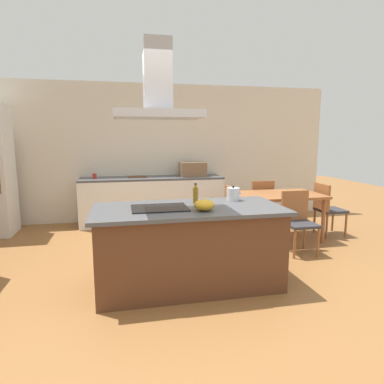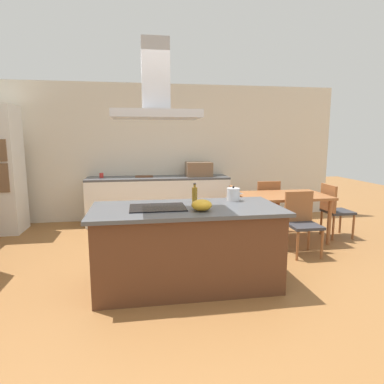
{
  "view_description": "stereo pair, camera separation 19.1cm",
  "coord_description": "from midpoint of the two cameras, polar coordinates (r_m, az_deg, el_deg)",
  "views": [
    {
      "loc": [
        -0.71,
        -3.49,
        1.65
      ],
      "look_at": [
        0.13,
        0.4,
        1.0
      ],
      "focal_mm": 31.02,
      "sensor_mm": 36.0,
      "label": 1
    },
    {
      "loc": [
        -0.52,
        -3.53,
        1.65
      ],
      "look_at": [
        0.13,
        0.4,
        1.0
      ],
      "focal_mm": 31.02,
      "sensor_mm": 36.0,
      "label": 2
    }
  ],
  "objects": [
    {
      "name": "ground",
      "position": [
        5.31,
        -4.9,
        -8.85
      ],
      "size": [
        16.0,
        16.0,
        0.0
      ],
      "primitive_type": "plane",
      "color": "#936033"
    },
    {
      "name": "chair_facing_island",
      "position": [
        5.02,
        16.69,
        -4.26
      ],
      "size": [
        0.42,
        0.42,
        0.89
      ],
      "color": "#333338",
      "rests_on": "ground"
    },
    {
      "name": "tea_kettle",
      "position": [
        4.04,
        5.76,
        -0.35
      ],
      "size": [
        0.21,
        0.16,
        0.18
      ],
      "color": "silver",
      "rests_on": "kitchen_island"
    },
    {
      "name": "wall_back",
      "position": [
        6.79,
        -6.94,
        6.7
      ],
      "size": [
        7.2,
        0.1,
        2.7
      ],
      "primitive_type": "cube",
      "color": "beige",
      "rests_on": "ground"
    },
    {
      "name": "chair_at_right_end",
      "position": [
        6.05,
        21.29,
        -2.24
      ],
      "size": [
        0.42,
        0.42,
        0.89
      ],
      "color": "#333338",
      "rests_on": "ground"
    },
    {
      "name": "chair_at_left_end",
      "position": [
        5.27,
        4.4,
        -3.24
      ],
      "size": [
        0.42,
        0.42,
        0.89
      ],
      "color": "#333338",
      "rests_on": "ground"
    },
    {
      "name": "cutting_board",
      "position": [
        6.49,
        -10.14,
        2.59
      ],
      "size": [
        0.34,
        0.24,
        0.02
      ],
      "primitive_type": "cube",
      "color": "#59331E",
      "rests_on": "back_counter"
    },
    {
      "name": "olive_oil_bottle",
      "position": [
        3.84,
        -0.83,
        -0.5
      ],
      "size": [
        0.06,
        0.06,
        0.23
      ],
      "color": "olive",
      "rests_on": "kitchen_island"
    },
    {
      "name": "kitchen_island",
      "position": [
        3.76,
        -2.07,
        -9.3
      ],
      "size": [
        2.08,
        0.99,
        0.9
      ],
      "color": "#59331E",
      "rests_on": "ground"
    },
    {
      "name": "coffee_mug_red",
      "position": [
        6.51,
        -17.23,
        2.67
      ],
      "size": [
        0.08,
        0.08,
        0.09
      ],
      "primitive_type": "cylinder",
      "color": "red",
      "rests_on": "back_counter"
    },
    {
      "name": "mixing_bowl",
      "position": [
        3.46,
        0.56,
        -2.25
      ],
      "size": [
        0.22,
        0.22,
        0.12
      ],
      "primitive_type": "ellipsoid",
      "color": "gold",
      "rests_on": "kitchen_island"
    },
    {
      "name": "chair_facing_back_wall",
      "position": [
        6.19,
        10.79,
        -1.5
      ],
      "size": [
        0.42,
        0.42,
        0.89
      ],
      "color": "#333338",
      "rests_on": "ground"
    },
    {
      "name": "dining_table",
      "position": [
        5.57,
        13.49,
        -1.14
      ],
      "size": [
        1.4,
        0.9,
        0.75
      ],
      "color": "#995B33",
      "rests_on": "ground"
    },
    {
      "name": "range_hood",
      "position": [
        3.55,
        -7.51,
        16.5
      ],
      "size": [
        0.9,
        0.55,
        0.78
      ],
      "color": "#ADADB2"
    },
    {
      "name": "countertop_microwave",
      "position": [
        6.55,
        -0.74,
        3.95
      ],
      "size": [
        0.5,
        0.38,
        0.28
      ],
      "primitive_type": "cube",
      "color": "brown",
      "rests_on": "back_counter"
    },
    {
      "name": "back_counter",
      "position": [
        6.52,
        -7.62,
        -1.39
      ],
      "size": [
        2.73,
        0.62,
        0.9
      ],
      "color": "white",
      "rests_on": "ground"
    },
    {
      "name": "cooktop",
      "position": [
        3.6,
        -7.11,
        -2.73
      ],
      "size": [
        0.6,
        0.44,
        0.01
      ],
      "primitive_type": "cube",
      "color": "black",
      "rests_on": "kitchen_island"
    }
  ]
}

